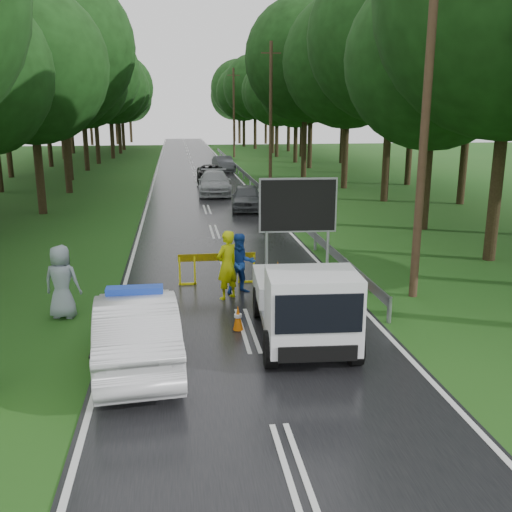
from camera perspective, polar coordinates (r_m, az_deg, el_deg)
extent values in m
plane|color=#1D4F16|center=(14.40, -0.89, -7.42)|extent=(160.00, 160.00, 0.00)
cube|color=black|center=(43.63, -5.81, 7.27)|extent=(7.00, 140.00, 0.02)
cylinder|color=gray|center=(15.15, 13.19, -5.28)|extent=(0.12, 0.12, 0.70)
cube|color=gray|center=(43.86, -0.94, 8.09)|extent=(0.05, 60.00, 0.30)
cylinder|color=#402C1D|center=(16.73, 16.55, 12.62)|extent=(0.24, 0.24, 10.00)
cylinder|color=#402C1D|center=(41.83, 1.48, 13.89)|extent=(0.24, 0.24, 10.00)
cube|color=#402C1D|center=(42.01, 1.52, 19.63)|extent=(1.40, 0.08, 0.08)
cylinder|color=#402C1D|center=(67.62, -2.23, 14.06)|extent=(0.24, 0.24, 10.00)
cube|color=#402C1D|center=(67.72, -2.27, 17.62)|extent=(1.40, 0.08, 0.08)
imported|color=silver|center=(12.59, -11.84, -7.15)|extent=(2.08, 4.92, 1.58)
cube|color=#1938A5|center=(12.31, -12.05, -3.39)|extent=(1.21, 0.43, 0.16)
cube|color=gray|center=(14.14, 4.38, -5.57)|extent=(2.18, 4.16, 0.24)
cube|color=white|center=(14.92, 3.86, -2.92)|extent=(2.17, 2.44, 0.53)
cube|color=white|center=(12.30, 5.64, -5.36)|extent=(2.02, 1.66, 1.64)
cube|color=black|center=(11.51, 6.34, -5.77)|extent=(1.78, 0.15, 0.82)
cube|color=black|center=(14.05, 4.23, 5.08)|extent=(1.84, 0.23, 1.25)
cylinder|color=black|center=(12.30, 1.44, -9.30)|extent=(0.32, 0.83, 0.81)
cylinder|color=black|center=(12.61, 9.86, -8.92)|extent=(0.32, 0.83, 0.81)
cylinder|color=black|center=(15.17, 0.29, -4.63)|extent=(0.32, 0.83, 0.81)
cylinder|color=black|center=(15.41, 7.11, -4.43)|extent=(0.32, 0.83, 0.81)
cube|color=yellow|center=(17.95, -7.63, -1.52)|extent=(0.06, 0.06, 0.94)
cube|color=yellow|center=(17.96, -6.14, -1.47)|extent=(0.06, 0.06, 0.94)
cube|color=yellow|center=(18.03, -1.68, -1.32)|extent=(0.06, 0.06, 0.94)
cube|color=yellow|center=(18.08, -0.21, -1.27)|extent=(0.06, 0.06, 0.94)
cube|color=#F2CC00|center=(17.87, -3.93, -0.10)|extent=(2.43, 0.07, 0.23)
imported|color=#CDD90B|center=(16.42, -2.91, -0.93)|extent=(0.88, 0.83, 2.03)
imported|color=#1C4BB7|center=(16.96, -1.51, -0.78)|extent=(1.00, 0.85, 1.83)
imported|color=#8795A2|center=(15.79, -18.84, -2.46)|extent=(1.08, 0.83, 1.96)
imported|color=#45494D|center=(31.61, -0.92, 5.89)|extent=(2.10, 4.20, 1.37)
imported|color=#A6A8AE|center=(37.62, -4.18, 7.31)|extent=(2.33, 5.24, 1.49)
imported|color=black|center=(44.55, -4.57, 8.25)|extent=(2.28, 4.65, 1.27)
imported|color=#46474E|center=(51.58, -3.27, 9.17)|extent=(1.88, 4.33, 1.38)
cube|color=black|center=(13.50, -15.45, -9.41)|extent=(0.39, 0.39, 0.03)
cone|color=orange|center=(13.35, -15.57, -7.81)|extent=(0.32, 0.32, 0.80)
cube|color=black|center=(14.37, -1.80, -7.41)|extent=(0.31, 0.31, 0.03)
cone|color=orange|center=(14.25, -1.81, -6.19)|extent=(0.26, 0.26, 0.64)
cube|color=black|center=(17.87, 2.17, -2.98)|extent=(0.38, 0.38, 0.03)
cone|color=orange|center=(17.76, 2.18, -1.75)|extent=(0.32, 0.32, 0.79)
cube|color=black|center=(14.87, -14.36, -7.11)|extent=(0.31, 0.31, 0.03)
cone|color=orange|center=(14.75, -14.44, -5.92)|extent=(0.26, 0.26, 0.65)
cube|color=black|center=(17.39, 9.63, -3.68)|extent=(0.36, 0.36, 0.03)
cone|color=orange|center=(17.28, 9.68, -2.51)|extent=(0.29, 0.29, 0.74)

